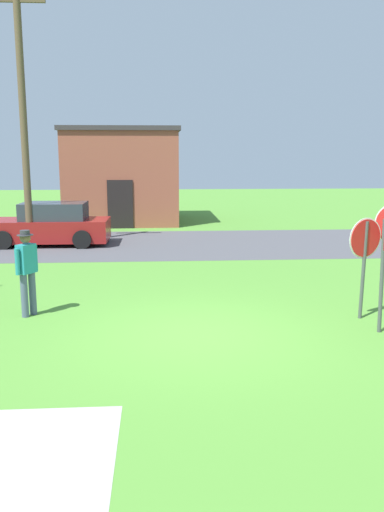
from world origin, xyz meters
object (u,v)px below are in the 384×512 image
utility_pole (23,114)px  person_in_teal (27,268)px  stop_sign_far_back (383,256)px  stop_sign_tallest (365,251)px  parked_car_on_street (50,226)px

utility_pole → person_in_teal: 8.85m
stop_sign_far_back → person_in_teal: bearing=167.5°
stop_sign_tallest → utility_pole: bearing=134.2°
parked_car_on_street → person_in_teal: size_ratio=2.49×
stop_sign_far_back → person_in_teal: stop_sign_far_back is taller
utility_pole → stop_sign_far_back: (8.36, -9.41, -3.06)m
utility_pole → parked_car_on_street: utility_pole is taller
utility_pole → parked_car_on_street: size_ratio=1.99×
utility_pole → parked_car_on_street: (0.53, 0.73, -3.79)m
parked_car_on_street → stop_sign_tallest: size_ratio=2.15×
utility_pole → person_in_teal: size_ratio=4.94×
parked_car_on_street → stop_sign_tallest: stop_sign_tallest is taller
parked_car_on_street → person_in_teal: 8.76m
utility_pole → person_in_teal: (1.75, -7.94, -3.50)m
utility_pole → parked_car_on_street: bearing=54.1°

